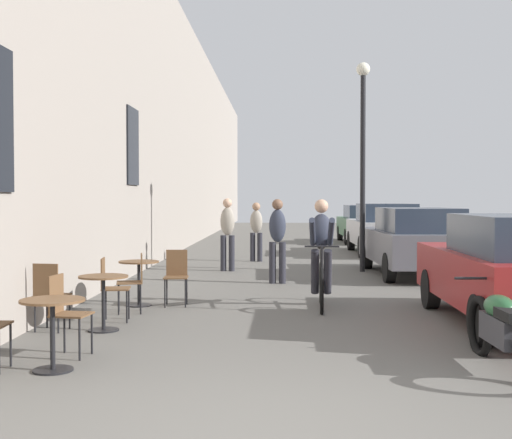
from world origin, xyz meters
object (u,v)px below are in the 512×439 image
cafe_table_near (53,319)px  street_lamp (363,139)px  cafe_chair_near_toward_street (65,309)px  cafe_chair_mid_toward_street (49,292)px  cafe_table_far (139,273)px  cafe_table_mid (103,291)px  cafe_chair_far_toward_wall (176,273)px  pedestrian_near (277,236)px  cafe_chair_mid_toward_wall (111,285)px  parked_car_second (414,240)px  pedestrian_far (256,228)px  parked_car_third (384,228)px  parked_motorcycle (503,330)px  cyclist_on_bicycle (321,256)px  pedestrian_mid (227,230)px  cafe_chair_far_toward_street (135,279)px  parked_car_fourth (364,223)px

cafe_table_near → street_lamp: 10.68m
street_lamp → cafe_chair_near_toward_street: bearing=-115.8°
cafe_chair_mid_toward_street → street_lamp: street_lamp is taller
cafe_table_near → cafe_table_far: 4.17m
cafe_chair_near_toward_street → cafe_table_mid: 1.45m
cafe_chair_far_toward_wall → street_lamp: street_lamp is taller
cafe_chair_far_toward_wall → pedestrian_near: size_ratio=0.52×
cafe_chair_near_toward_street → cafe_chair_mid_toward_wall: (-0.03, 2.13, 0.00)m
street_lamp → parked_car_second: size_ratio=1.13×
pedestrian_near → pedestrian_far: bearing=97.0°
parked_car_third → parked_car_second: bearing=-92.1°
pedestrian_near → parked_car_third: bearing=66.3°
parked_motorcycle → pedestrian_near: bearing=108.1°
cafe_table_mid → parked_car_second: parked_car_second is taller
cafe_chair_mid_toward_wall → street_lamp: size_ratio=0.18×
pedestrian_far → cafe_chair_mid_toward_street: bearing=-103.1°
cafe_chair_mid_toward_wall → street_lamp: bearing=57.3°
cafe_table_far → cyclist_on_bicycle: cyclist_on_bicycle is taller
cafe_chair_mid_toward_wall → pedestrian_mid: bearing=80.5°
cafe_table_mid → pedestrian_near: bearing=66.2°
cafe_chair_far_toward_street → parked_car_fourth: 17.53m
cafe_chair_far_toward_street → street_lamp: size_ratio=0.18×
pedestrian_mid → parked_car_fourth: pedestrian_mid is taller
pedestrian_mid → street_lamp: size_ratio=0.35×
cyclist_on_bicycle → pedestrian_near: bearing=103.4°
cafe_table_far → street_lamp: street_lamp is taller
cafe_chair_far_toward_wall → parked_car_third: 11.45m
cafe_table_near → cafe_chair_near_toward_street: bearing=96.8°
cafe_chair_mid_toward_wall → parked_motorcycle: size_ratio=0.41×
cafe_chair_far_toward_street → street_lamp: 7.70m
cafe_chair_near_toward_street → cafe_chair_far_toward_wall: size_ratio=1.00×
cafe_chair_near_toward_street → parked_car_third: 15.03m
cafe_chair_mid_toward_wall → pedestrian_far: 9.43m
cafe_table_mid → pedestrian_mid: 7.52m
cafe_chair_mid_toward_wall → parked_car_third: size_ratio=0.20×
cafe_chair_far_toward_street → parked_car_second: (5.18, 5.17, 0.27)m
cafe_chair_far_toward_wall → parked_motorcycle: cafe_chair_far_toward_wall is taller
cafe_chair_far_toward_wall → parked_motorcycle: size_ratio=0.41×
cafe_chair_near_toward_street → cafe_chair_far_toward_street: size_ratio=1.00×
cafe_table_mid → cafe_table_far: 2.09m
cafe_table_near → pedestrian_mid: pedestrian_mid is taller
parked_car_third → cafe_chair_far_toward_street: bearing=-115.9°
cafe_chair_near_toward_street → pedestrian_far: size_ratio=0.55×
cafe_chair_far_toward_street → cafe_chair_far_toward_wall: same height
cafe_table_near → parked_motorcycle: parked_motorcycle is taller
pedestrian_mid → parked_car_third: (4.45, 5.09, -0.16)m
cafe_chair_near_toward_street → cafe_chair_far_toward_street: same height
cafe_table_far → parked_car_third: 11.78m
pedestrian_mid → parked_car_third: 6.76m
cafe_table_far → cyclist_on_bicycle: 2.93m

